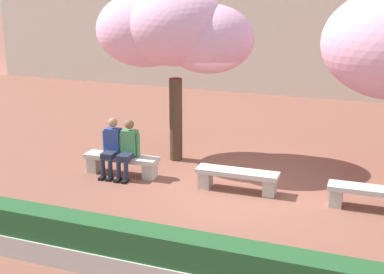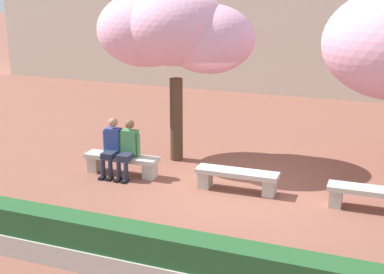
{
  "view_description": "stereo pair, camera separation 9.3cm",
  "coord_description": "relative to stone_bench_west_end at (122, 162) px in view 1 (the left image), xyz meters",
  "views": [
    {
      "loc": [
        2.87,
        -10.01,
        4.21
      ],
      "look_at": [
        -1.08,
        0.2,
        1.0
      ],
      "focal_mm": 50.0,
      "sensor_mm": 36.0,
      "label": 1
    },
    {
      "loc": [
        2.96,
        -9.97,
        4.21
      ],
      "look_at": [
        -1.08,
        0.2,
        1.0
      ],
      "focal_mm": 50.0,
      "sensor_mm": 36.0,
      "label": 2
    }
  ],
  "objects": [
    {
      "name": "ground_plane",
      "position": [
        2.7,
        0.0,
        -0.3
      ],
      "size": [
        100.0,
        100.0,
        0.0
      ],
      "primitive_type": "plane",
      "color": "brown"
    },
    {
      "name": "stone_bench_west_end",
      "position": [
        0.0,
        0.0,
        0.0
      ],
      "size": [
        1.73,
        0.47,
        0.45
      ],
      "color": "#BCB7AD",
      "rests_on": "ground"
    },
    {
      "name": "stone_bench_near_west",
      "position": [
        2.7,
        0.0,
        0.0
      ],
      "size": [
        1.73,
        0.47,
        0.45
      ],
      "color": "#BCB7AD",
      "rests_on": "ground"
    },
    {
      "name": "stone_bench_center",
      "position": [
        5.4,
        0.0,
        0.0
      ],
      "size": [
        1.73,
        0.47,
        0.45
      ],
      "color": "#BCB7AD",
      "rests_on": "ground"
    },
    {
      "name": "person_seated_left",
      "position": [
        -0.2,
        -0.05,
        0.4
      ],
      "size": [
        0.51,
        0.7,
        1.29
      ],
      "color": "black",
      "rests_on": "ground"
    },
    {
      "name": "person_seated_right",
      "position": [
        0.21,
        -0.05,
        0.4
      ],
      "size": [
        0.51,
        0.68,
        1.29
      ],
      "color": "black",
      "rests_on": "ground"
    },
    {
      "name": "cherry_tree_main",
      "position": [
        0.67,
        1.48,
        2.79
      ],
      "size": [
        3.7,
        2.51,
        4.1
      ],
      "color": "#473323",
      "rests_on": "ground"
    },
    {
      "name": "planter_hedge_foreground",
      "position": [
        2.7,
        -3.75,
        0.09
      ],
      "size": [
        9.94,
        0.5,
        0.8
      ],
      "color": "#BCB7AD",
      "rests_on": "ground"
    }
  ]
}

